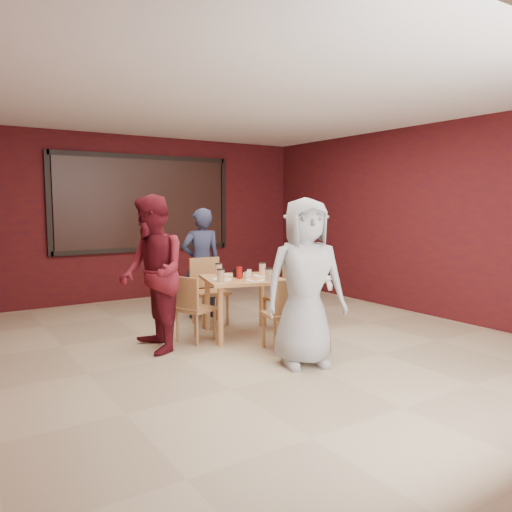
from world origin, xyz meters
TOP-DOWN VIEW (x-y plane):
  - floor at (0.00, 0.00)m, footprint 7.00×7.00m
  - window_blinds at (0.00, 3.45)m, footprint 3.00×0.02m
  - dining_table at (0.09, 0.38)m, footprint 1.15×1.15m
  - chair_front at (0.11, -0.48)m, footprint 0.48×0.48m
  - chair_back at (0.03, 1.18)m, footprint 0.47×0.47m
  - chair_left at (-0.58, 0.43)m, footprint 0.50×0.50m
  - chair_right at (0.81, 0.45)m, footprint 0.39×0.39m
  - diner_front at (0.02, -0.94)m, footprint 0.97×0.79m
  - diner_back at (0.12, 1.56)m, footprint 0.64×0.48m
  - diner_left at (-1.10, 0.35)m, footprint 0.75×0.92m
  - diner_right at (1.16, 0.47)m, footprint 0.74×1.15m

SIDE VIEW (x-z plane):
  - floor at x=0.00m, z-range 0.00..0.00m
  - chair_right at x=0.81m, z-range 0.05..0.84m
  - chair_left at x=-0.58m, z-range 0.05..0.85m
  - chair_front at x=0.11m, z-range 0.05..0.88m
  - chair_back at x=0.03m, z-range 0.06..0.96m
  - dining_table at x=0.09m, z-range 0.20..1.09m
  - diner_back at x=0.12m, z-range 0.00..1.58m
  - diner_right at x=1.16m, z-range 0.00..1.69m
  - diner_front at x=0.02m, z-range 0.00..1.71m
  - diner_left at x=-1.10m, z-range 0.00..1.75m
  - window_blinds at x=0.00m, z-range 0.90..2.40m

